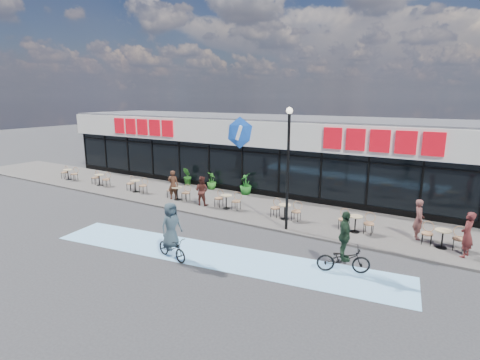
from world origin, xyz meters
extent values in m
plane|color=#28282B|center=(0.00, 0.00, 0.00)|extent=(120.00, 120.00, 0.00)
cube|color=#4F4B46|center=(0.00, 4.50, 0.05)|extent=(44.00, 5.00, 0.10)
cube|color=#7AB8E7|center=(4.00, -1.50, 0.01)|extent=(14.17, 4.13, 0.01)
cube|color=black|center=(0.00, 10.00, 1.50)|extent=(30.00, 6.00, 3.00)
cube|color=silver|center=(0.00, 9.85, 3.75)|extent=(30.60, 6.30, 1.50)
cube|color=#47474C|center=(0.00, 10.00, 4.55)|extent=(30.60, 6.30, 0.10)
cube|color=navy|center=(0.00, 6.96, 3.05)|extent=(30.60, 0.08, 0.18)
cube|color=black|center=(0.00, 6.97, 2.65)|extent=(30.00, 0.06, 0.08)
cube|color=black|center=(0.00, 6.98, 0.20)|extent=(30.00, 0.10, 0.40)
cube|color=#B80614|center=(-8.00, 6.70, 3.80)|extent=(5.63, 0.18, 1.10)
cube|color=#B80614|center=(8.00, 6.70, 3.80)|extent=(5.63, 0.18, 1.10)
ellipsoid|color=blue|center=(0.00, 6.70, 3.80)|extent=(1.90, 0.24, 1.90)
cylinder|color=black|center=(-15.00, 6.97, 1.50)|extent=(0.10, 0.10, 3.00)
cylinder|color=black|center=(-12.50, 6.97, 1.50)|extent=(0.10, 0.10, 3.00)
cylinder|color=black|center=(-10.00, 6.97, 1.50)|extent=(0.10, 0.10, 3.00)
cylinder|color=black|center=(-7.50, 6.97, 1.50)|extent=(0.10, 0.10, 3.00)
cylinder|color=black|center=(-5.00, 6.97, 1.50)|extent=(0.10, 0.10, 3.00)
cylinder|color=black|center=(-2.50, 6.97, 1.50)|extent=(0.10, 0.10, 3.00)
cylinder|color=black|center=(0.00, 6.97, 1.50)|extent=(0.10, 0.10, 3.00)
cylinder|color=black|center=(2.50, 6.97, 1.50)|extent=(0.10, 0.10, 3.00)
cylinder|color=black|center=(5.00, 6.97, 1.50)|extent=(0.10, 0.10, 3.00)
cylinder|color=black|center=(7.50, 6.97, 1.50)|extent=(0.10, 0.10, 3.00)
cylinder|color=black|center=(10.00, 6.97, 1.50)|extent=(0.10, 0.10, 3.00)
cylinder|color=black|center=(5.12, 2.30, 2.67)|extent=(0.12, 0.12, 5.13)
sphere|color=#FFF2CC|center=(5.12, 2.30, 5.33)|extent=(0.28, 0.28, 0.28)
cylinder|color=tan|center=(-12.40, 3.52, 0.82)|extent=(0.60, 0.60, 0.04)
cylinder|color=black|center=(-12.40, 3.52, 0.47)|extent=(0.06, 0.06, 0.70)
cylinder|color=black|center=(-12.40, 3.52, 0.11)|extent=(0.40, 0.40, 0.02)
cylinder|color=tan|center=(-9.03, 3.52, 0.82)|extent=(0.60, 0.60, 0.04)
cylinder|color=black|center=(-9.03, 3.52, 0.47)|extent=(0.06, 0.06, 0.70)
cylinder|color=black|center=(-9.03, 3.52, 0.11)|extent=(0.40, 0.40, 0.02)
cylinder|color=tan|center=(-5.65, 3.52, 0.82)|extent=(0.60, 0.60, 0.04)
cylinder|color=black|center=(-5.65, 3.52, 0.47)|extent=(0.06, 0.06, 0.70)
cylinder|color=black|center=(-5.65, 3.52, 0.11)|extent=(0.40, 0.40, 0.02)
cylinder|color=tan|center=(-2.27, 3.52, 0.82)|extent=(0.60, 0.60, 0.04)
cylinder|color=black|center=(-2.27, 3.52, 0.47)|extent=(0.06, 0.06, 0.70)
cylinder|color=black|center=(-2.27, 3.52, 0.11)|extent=(0.40, 0.40, 0.02)
cylinder|color=tan|center=(1.10, 3.52, 0.82)|extent=(0.60, 0.60, 0.04)
cylinder|color=black|center=(1.10, 3.52, 0.47)|extent=(0.06, 0.06, 0.70)
cylinder|color=black|center=(1.10, 3.52, 0.11)|extent=(0.40, 0.40, 0.02)
cylinder|color=tan|center=(4.48, 3.52, 0.82)|extent=(0.60, 0.60, 0.04)
cylinder|color=black|center=(4.48, 3.52, 0.47)|extent=(0.06, 0.06, 0.70)
cylinder|color=black|center=(4.48, 3.52, 0.11)|extent=(0.40, 0.40, 0.02)
cylinder|color=tan|center=(7.85, 3.52, 0.82)|extent=(0.60, 0.60, 0.04)
cylinder|color=black|center=(7.85, 3.52, 0.47)|extent=(0.06, 0.06, 0.70)
cylinder|color=black|center=(7.85, 3.52, 0.11)|extent=(0.40, 0.40, 0.02)
cylinder|color=tan|center=(11.23, 3.52, 0.82)|extent=(0.60, 0.60, 0.04)
cylinder|color=black|center=(11.23, 3.52, 0.47)|extent=(0.06, 0.06, 0.70)
cylinder|color=black|center=(11.23, 3.52, 0.11)|extent=(0.40, 0.40, 0.02)
imported|color=#25651D|center=(-4.04, 6.62, 0.70)|extent=(0.85, 0.85, 1.21)
imported|color=#2A6F1F|center=(-2.06, 6.60, 0.64)|extent=(0.84, 0.84, 1.08)
imported|color=#1C651D|center=(0.47, 6.62, 0.75)|extent=(0.97, 0.97, 1.30)
imported|color=#3E2216|center=(-2.52, 3.47, 0.95)|extent=(0.73, 0.61, 1.70)
imported|color=#441D18|center=(-0.41, 3.39, 0.90)|extent=(0.87, 0.72, 1.60)
imported|color=#4D1C1B|center=(12.01, 3.05, 0.97)|extent=(0.58, 0.72, 1.73)
imported|color=brown|center=(10.28, 4.10, 0.95)|extent=(0.58, 0.72, 1.70)
imported|color=black|center=(2.71, -2.58, 0.42)|extent=(1.69, 0.92, 0.84)
imported|color=#2C3C45|center=(2.71, -2.58, 1.31)|extent=(0.73, 0.94, 1.72)
imported|color=black|center=(8.45, -0.34, 0.47)|extent=(1.90, 1.27, 0.94)
imported|color=black|center=(8.45, -0.34, 1.32)|extent=(0.78, 1.10, 1.73)
camera|label=1|loc=(11.62, -12.35, 5.93)|focal=28.00mm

